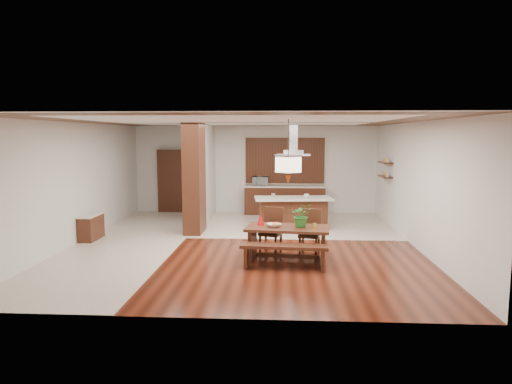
# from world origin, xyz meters

# --- Properties ---
(room_shell) EXTENTS (9.00, 9.04, 2.92)m
(room_shell) POSITION_xyz_m (0.00, 0.00, 2.06)
(room_shell) COLOR #3B140A
(room_shell) RESTS_ON ground
(tile_hallway) EXTENTS (2.50, 9.00, 0.01)m
(tile_hallway) POSITION_xyz_m (-2.75, 0.00, 0.01)
(tile_hallway) COLOR beige
(tile_hallway) RESTS_ON ground
(tile_kitchen) EXTENTS (5.50, 4.00, 0.01)m
(tile_kitchen) POSITION_xyz_m (1.25, 2.50, 0.01)
(tile_kitchen) COLOR beige
(tile_kitchen) RESTS_ON ground
(soffit_band) EXTENTS (8.00, 9.00, 0.02)m
(soffit_band) POSITION_xyz_m (0.00, 0.00, 2.88)
(soffit_band) COLOR #39200E
(soffit_band) RESTS_ON room_shell
(partition_pier) EXTENTS (0.45, 1.00, 2.90)m
(partition_pier) POSITION_xyz_m (-1.40, 1.20, 1.45)
(partition_pier) COLOR black
(partition_pier) RESTS_ON ground
(partition_stub) EXTENTS (0.18, 2.40, 2.90)m
(partition_stub) POSITION_xyz_m (-1.40, 3.30, 1.45)
(partition_stub) COLOR silver
(partition_stub) RESTS_ON ground
(hallway_console) EXTENTS (0.37, 0.88, 0.63)m
(hallway_console) POSITION_xyz_m (-3.81, 0.20, 0.32)
(hallway_console) COLOR black
(hallway_console) RESTS_ON ground
(hallway_doorway) EXTENTS (1.10, 0.20, 2.10)m
(hallway_doorway) POSITION_xyz_m (-2.70, 4.40, 1.05)
(hallway_doorway) COLOR black
(hallway_doorway) RESTS_ON ground
(rear_counter) EXTENTS (2.60, 0.62, 0.95)m
(rear_counter) POSITION_xyz_m (1.00, 4.20, 0.48)
(rear_counter) COLOR black
(rear_counter) RESTS_ON ground
(kitchen_window) EXTENTS (2.60, 0.08, 1.50)m
(kitchen_window) POSITION_xyz_m (1.00, 4.46, 1.75)
(kitchen_window) COLOR #A47231
(kitchen_window) RESTS_ON room_shell
(shelf_lower) EXTENTS (0.26, 0.90, 0.04)m
(shelf_lower) POSITION_xyz_m (3.87, 2.60, 1.40)
(shelf_lower) COLOR black
(shelf_lower) RESTS_ON room_shell
(shelf_upper) EXTENTS (0.26, 0.90, 0.04)m
(shelf_upper) POSITION_xyz_m (3.87, 2.60, 1.80)
(shelf_upper) COLOR black
(shelf_upper) RESTS_ON room_shell
(dining_table) EXTENTS (1.78, 1.04, 0.71)m
(dining_table) POSITION_xyz_m (1.03, -1.40, 0.52)
(dining_table) COLOR black
(dining_table) RESTS_ON ground
(dining_bench) EXTENTS (1.71, 0.48, 0.48)m
(dining_bench) POSITION_xyz_m (0.96, -2.01, 0.24)
(dining_bench) COLOR black
(dining_bench) RESTS_ON ground
(dining_chair_left) EXTENTS (0.56, 0.56, 1.00)m
(dining_chair_left) POSITION_xyz_m (0.67, -0.84, 0.50)
(dining_chair_left) COLOR black
(dining_chair_left) RESTS_ON ground
(dining_chair_right) EXTENTS (0.52, 0.52, 0.98)m
(dining_chair_right) POSITION_xyz_m (1.51, -0.94, 0.49)
(dining_chair_right) COLOR black
(dining_chair_right) RESTS_ON ground
(pendant_lantern) EXTENTS (0.64, 0.64, 1.31)m
(pendant_lantern) POSITION_xyz_m (1.03, -1.40, 2.25)
(pendant_lantern) COLOR #F9DFBE
(pendant_lantern) RESTS_ON room_shell
(foliage_plant) EXTENTS (0.46, 0.40, 0.49)m
(foliage_plant) POSITION_xyz_m (1.32, -1.40, 0.95)
(foliage_plant) COLOR #276B23
(foliage_plant) RESTS_ON dining_table
(fruit_bowl) EXTENTS (0.38, 0.38, 0.07)m
(fruit_bowl) POSITION_xyz_m (0.75, -1.43, 0.74)
(fruit_bowl) COLOR beige
(fruit_bowl) RESTS_ON dining_table
(napkin_cone) EXTENTS (0.17, 0.17, 0.23)m
(napkin_cone) POSITION_xyz_m (0.47, -1.26, 0.82)
(napkin_cone) COLOR #B80D0E
(napkin_cone) RESTS_ON dining_table
(gold_ornament) EXTENTS (0.09, 0.09, 0.11)m
(gold_ornament) POSITION_xyz_m (1.57, -1.57, 0.76)
(gold_ornament) COLOR gold
(gold_ornament) RESTS_ON dining_table
(kitchen_island) EXTENTS (2.19, 1.14, 0.87)m
(kitchen_island) POSITION_xyz_m (1.22, 1.92, 0.45)
(kitchen_island) COLOR black
(kitchen_island) RESTS_ON ground
(range_hood) EXTENTS (0.90, 0.55, 0.87)m
(range_hood) POSITION_xyz_m (1.22, 1.92, 2.46)
(range_hood) COLOR silver
(range_hood) RESTS_ON room_shell
(island_cup) EXTENTS (0.14, 0.14, 0.11)m
(island_cup) POSITION_xyz_m (1.59, 1.84, 0.92)
(island_cup) COLOR white
(island_cup) RESTS_ON kitchen_island
(microwave) EXTENTS (0.52, 0.35, 0.29)m
(microwave) POSITION_xyz_m (0.20, 4.19, 1.09)
(microwave) COLOR #B9BBC0
(microwave) RESTS_ON rear_counter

